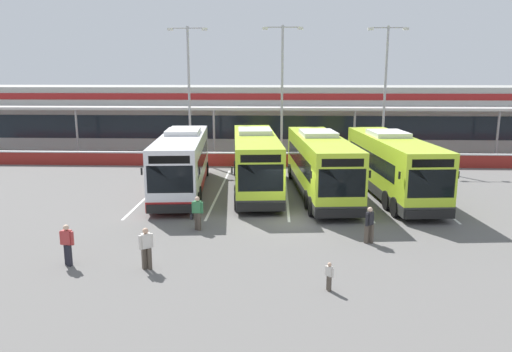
# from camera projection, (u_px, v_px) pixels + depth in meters

# --- Properties ---
(ground_plane) EXTENTS (200.00, 200.00, 0.00)m
(ground_plane) POSITION_uv_depth(u_px,v_px,m) (289.00, 219.00, 24.69)
(ground_plane) COLOR #605E5B
(terminal_building) EXTENTS (70.00, 13.00, 6.00)m
(terminal_building) POSITION_uv_depth(u_px,v_px,m) (283.00, 115.00, 50.38)
(terminal_building) COLOR #B7B7B2
(terminal_building) RESTS_ON ground
(red_barrier_wall) EXTENTS (60.00, 0.40, 1.10)m
(red_barrier_wall) POSITION_uv_depth(u_px,v_px,m) (284.00, 159.00, 38.75)
(red_barrier_wall) COLOR maroon
(red_barrier_wall) RESTS_ON ground
(coach_bus_leftmost) EXTENTS (3.78, 12.32, 3.78)m
(coach_bus_leftmost) POSITION_uv_depth(u_px,v_px,m) (182.00, 163.00, 30.29)
(coach_bus_leftmost) COLOR silver
(coach_bus_leftmost) RESTS_ON ground
(coach_bus_left_centre) EXTENTS (3.78, 12.32, 3.78)m
(coach_bus_left_centre) POSITION_uv_depth(u_px,v_px,m) (255.00, 162.00, 30.62)
(coach_bus_left_centre) COLOR #B7DB2D
(coach_bus_left_centre) RESTS_ON ground
(coach_bus_centre) EXTENTS (3.78, 12.32, 3.78)m
(coach_bus_centre) POSITION_uv_depth(u_px,v_px,m) (320.00, 166.00, 29.46)
(coach_bus_centre) COLOR #B7DB2D
(coach_bus_centre) RESTS_ON ground
(coach_bus_right_centre) EXTENTS (3.78, 12.32, 3.78)m
(coach_bus_right_centre) POSITION_uv_depth(u_px,v_px,m) (391.00, 166.00, 29.33)
(coach_bus_right_centre) COLOR #B7DB2D
(coach_bus_right_centre) RESTS_ON ground
(bay_stripe_far_west) EXTENTS (0.14, 13.00, 0.01)m
(bay_stripe_far_west) POSITION_uv_depth(u_px,v_px,m) (154.00, 190.00, 30.89)
(bay_stripe_far_west) COLOR silver
(bay_stripe_far_west) RESTS_ON ground
(bay_stripe_west) EXTENTS (0.14, 13.00, 0.01)m
(bay_stripe_west) POSITION_uv_depth(u_px,v_px,m) (220.00, 191.00, 30.72)
(bay_stripe_west) COLOR silver
(bay_stripe_west) RESTS_ON ground
(bay_stripe_mid_west) EXTENTS (0.14, 13.00, 0.01)m
(bay_stripe_mid_west) POSITION_uv_depth(u_px,v_px,m) (286.00, 191.00, 30.55)
(bay_stripe_mid_west) COLOR silver
(bay_stripe_mid_west) RESTS_ON ground
(bay_stripe_centre) EXTENTS (0.14, 13.00, 0.01)m
(bay_stripe_centre) POSITION_uv_depth(u_px,v_px,m) (354.00, 192.00, 30.38)
(bay_stripe_centre) COLOR silver
(bay_stripe_centre) RESTS_ON ground
(bay_stripe_mid_east) EXTENTS (0.14, 13.00, 0.01)m
(bay_stripe_mid_east) POSITION_uv_depth(u_px,v_px,m) (422.00, 193.00, 30.22)
(bay_stripe_mid_east) COLOR silver
(bay_stripe_mid_east) RESTS_ON ground
(pedestrian_with_handbag) EXTENTS (0.62, 0.34, 1.62)m
(pedestrian_with_handbag) POSITION_uv_depth(u_px,v_px,m) (197.00, 212.00, 22.85)
(pedestrian_with_handbag) COLOR #4C4238
(pedestrian_with_handbag) RESTS_ON ground
(pedestrian_in_dark_coat) EXTENTS (0.42, 0.47, 1.62)m
(pedestrian_in_dark_coat) POSITION_uv_depth(u_px,v_px,m) (369.00, 224.00, 21.05)
(pedestrian_in_dark_coat) COLOR #4C4238
(pedestrian_in_dark_coat) RESTS_ON ground
(pedestrian_child) EXTENTS (0.29, 0.26, 1.00)m
(pedestrian_child) POSITION_uv_depth(u_px,v_px,m) (329.00, 275.00, 16.47)
(pedestrian_child) COLOR #4C4238
(pedestrian_child) RESTS_ON ground
(pedestrian_near_bin) EXTENTS (0.49, 0.38, 1.62)m
(pedestrian_near_bin) POSITION_uv_depth(u_px,v_px,m) (146.00, 247.00, 18.22)
(pedestrian_near_bin) COLOR #4C4238
(pedestrian_near_bin) RESTS_ON ground
(pedestrian_approaching_bus) EXTENTS (0.54, 0.33, 1.62)m
(pedestrian_approaching_bus) POSITION_uv_depth(u_px,v_px,m) (67.00, 243.00, 18.61)
(pedestrian_approaching_bus) COLOR black
(pedestrian_approaching_bus) RESTS_ON ground
(lamp_post_west) EXTENTS (3.24, 0.28, 11.00)m
(lamp_post_west) POSITION_uv_depth(u_px,v_px,m) (189.00, 85.00, 40.21)
(lamp_post_west) COLOR #9E9EA3
(lamp_post_west) RESTS_ON ground
(lamp_post_centre) EXTENTS (3.24, 0.28, 11.00)m
(lamp_post_centre) POSITION_uv_depth(u_px,v_px,m) (282.00, 86.00, 39.44)
(lamp_post_centre) COLOR #9E9EA3
(lamp_post_centre) RESTS_ON ground
(lamp_post_east) EXTENTS (3.24, 0.28, 11.00)m
(lamp_post_east) POSITION_uv_depth(u_px,v_px,m) (385.00, 86.00, 39.84)
(lamp_post_east) COLOR #9E9EA3
(lamp_post_east) RESTS_ON ground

